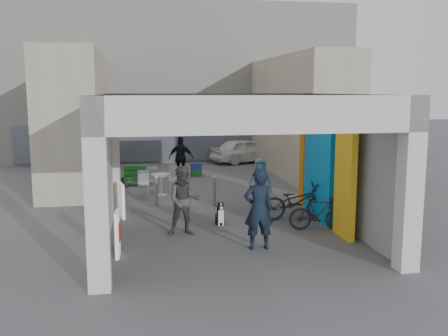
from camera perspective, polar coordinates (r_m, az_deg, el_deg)
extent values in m
plane|color=#505054|center=(13.55, 0.09, -6.50)|extent=(90.00, 90.00, 0.00)
cube|color=silver|center=(9.08, -14.35, -3.08)|extent=(0.40, 0.40, 3.50)
cube|color=silver|center=(15.00, -12.63, 1.60)|extent=(0.40, 0.40, 3.50)
cube|color=silver|center=(10.47, 20.48, -1.81)|extent=(0.40, 0.40, 3.50)
cube|color=orange|center=(15.88, 9.55, 2.08)|extent=(0.40, 0.40, 3.50)
plane|color=beige|center=(12.03, -13.28, -0.17)|extent=(0.00, 6.40, 6.40)
plane|color=#98989D|center=(13.11, 13.89, 0.54)|extent=(0.00, 6.40, 6.40)
cube|color=#0D8BD9|center=(14.15, 10.78, -0.20)|extent=(0.15, 2.00, 2.80)
cube|color=yellow|center=(12.50, 13.67, -1.47)|extent=(0.15, 1.00, 2.80)
plane|color=#ADADA8|center=(12.08, 0.92, 8.44)|extent=(6.40, 6.40, 0.00)
cube|color=silver|center=(15.09, -1.27, 7.18)|extent=(6.40, 0.30, 0.70)
cube|color=silver|center=(9.11, 4.53, 6.09)|extent=(6.40, 0.30, 0.70)
cube|color=white|center=(15.26, -1.37, 7.01)|extent=(4.20, 0.05, 0.55)
cube|color=silver|center=(26.97, -5.15, 9.68)|extent=(18.00, 4.00, 8.00)
cube|color=#515966|center=(25.05, -4.66, 2.88)|extent=(16.20, 0.06, 1.80)
cube|color=white|center=(24.84, -9.35, 6.91)|extent=(2.60, 0.06, 0.50)
cube|color=red|center=(25.12, -1.28, 7.04)|extent=(2.20, 0.06, 0.50)
cube|color=#B2A893|center=(20.52, -16.21, 5.45)|extent=(2.00, 9.00, 5.00)
cube|color=#B2A893|center=(21.49, 8.51, 5.84)|extent=(2.00, 9.00, 5.00)
cylinder|color=gray|center=(15.77, -7.74, -2.67)|extent=(0.09, 0.09, 0.92)
cylinder|color=gray|center=(15.62, -1.08, -2.68)|extent=(0.09, 0.09, 0.93)
cylinder|color=gray|center=(16.08, 4.39, -2.57)|extent=(0.09, 0.09, 0.82)
cube|color=white|center=(11.17, -12.09, -7.39)|extent=(0.10, 0.55, 1.00)
cube|color=red|center=(11.16, -11.90, -7.14)|extent=(0.05, 0.39, 0.40)
cube|color=white|center=(14.44, -11.61, -3.68)|extent=(0.19, 0.55, 1.00)
cube|color=red|center=(14.43, -11.46, -3.48)|extent=(0.12, 0.39, 0.40)
cylinder|color=#A8A8AD|center=(17.39, -7.21, -1.93)|extent=(0.06, 0.06, 0.71)
cylinder|color=#A8A8AD|center=(17.45, -7.19, -3.05)|extent=(0.44, 0.44, 0.02)
cylinder|color=#A8A8AD|center=(17.32, -7.23, -0.77)|extent=(0.69, 0.69, 0.05)
cube|color=#A8A8AD|center=(17.20, -9.15, -2.55)|extent=(0.38, 0.38, 0.45)
cube|color=#A8A8AD|center=(17.30, -9.20, -1.00)|extent=(0.38, 0.05, 0.45)
cube|color=#A8A8AD|center=(17.93, -5.69, -2.02)|extent=(0.38, 0.38, 0.45)
cube|color=#A8A8AD|center=(18.02, -5.76, -0.53)|extent=(0.38, 0.05, 0.45)
cube|color=#A8A8AD|center=(17.98, -8.24, -2.03)|extent=(0.38, 0.38, 0.45)
cube|color=#A8A8AD|center=(18.08, -8.29, -0.55)|extent=(0.38, 0.05, 0.45)
cube|color=black|center=(19.37, -9.96, -1.54)|extent=(1.14, 0.57, 0.29)
cube|color=#17531D|center=(19.20, -9.98, -1.19)|extent=(0.95, 0.33, 0.17)
cube|color=#17531D|center=(19.31, -9.99, -0.56)|extent=(0.95, 0.33, 0.17)
cube|color=#17531D|center=(19.42, -10.01, 0.06)|extent=(0.95, 0.33, 0.17)
cube|color=#17531D|center=(21.15, -3.20, -0.55)|extent=(0.46, 0.36, 0.28)
cube|color=navy|center=(21.11, -3.20, 0.20)|extent=(0.46, 0.36, 0.28)
cube|color=black|center=(13.61, -0.49, -5.90)|extent=(0.24, 0.32, 0.24)
cube|color=black|center=(13.44, -0.40, -5.29)|extent=(0.19, 0.16, 0.36)
cube|color=white|center=(13.37, -0.34, -5.55)|extent=(0.15, 0.03, 0.34)
cylinder|color=white|center=(13.41, -0.59, -6.04)|extent=(0.04, 0.04, 0.28)
cylinder|color=white|center=(13.43, -0.12, -6.02)|extent=(0.04, 0.04, 0.28)
sphere|color=black|center=(13.37, -0.39, -4.39)|extent=(0.19, 0.19, 0.19)
cube|color=white|center=(13.28, -0.32, -4.57)|extent=(0.08, 0.12, 0.06)
cone|color=black|center=(13.38, -0.63, -3.98)|extent=(0.07, 0.07, 0.08)
cone|color=black|center=(13.40, -0.20, -3.96)|extent=(0.07, 0.07, 0.08)
imported|color=black|center=(11.35, 3.97, -4.71)|extent=(0.69, 0.46, 1.86)
imported|color=#404043|center=(12.47, -4.56, -3.75)|extent=(0.87, 0.68, 1.75)
imported|color=#5986AE|center=(15.39, 4.14, -1.70)|extent=(0.86, 0.66, 1.56)
imported|color=black|center=(20.38, -4.92, 1.16)|extent=(1.10, 0.71, 1.75)
imported|color=black|center=(14.15, 8.25, -3.78)|extent=(1.96, 0.70, 1.03)
imported|color=black|center=(13.17, 10.74, -5.05)|extent=(1.58, 0.70, 0.92)
imported|color=white|center=(25.12, 2.47, 2.03)|extent=(3.87, 2.55, 1.23)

